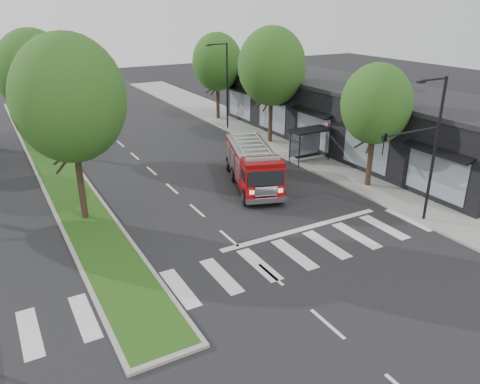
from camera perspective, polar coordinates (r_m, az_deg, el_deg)
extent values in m
plane|color=black|center=(24.44, -1.35, -5.67)|extent=(140.00, 140.00, 0.00)
cube|color=gray|center=(38.55, 8.14, 4.84)|extent=(5.00, 80.00, 0.15)
cube|color=gray|center=(39.03, -22.03, 3.62)|extent=(3.00, 50.00, 0.14)
cube|color=#164313|center=(39.01, -22.04, 3.73)|extent=(2.60, 49.50, 0.02)
cube|color=black|center=(40.75, 13.45, 8.94)|extent=(8.00, 30.00, 5.00)
cylinder|color=black|center=(34.67, 7.24, 4.94)|extent=(0.08, 0.08, 2.50)
cylinder|color=black|center=(36.35, 10.83, 5.53)|extent=(0.08, 0.08, 2.50)
cylinder|color=black|center=(35.59, 6.10, 5.45)|extent=(0.08, 0.08, 2.50)
cylinder|color=black|center=(37.23, 9.65, 6.01)|extent=(0.08, 0.08, 2.50)
cube|color=black|center=(35.59, 8.61, 7.50)|extent=(3.20, 1.60, 0.12)
cube|color=#8C99A5|center=(36.46, 7.83, 5.86)|extent=(2.80, 0.04, 1.80)
cube|color=black|center=(36.14, 8.43, 4.44)|extent=(2.40, 0.40, 0.08)
cylinder|color=black|center=(31.67, 15.57, 3.80)|extent=(0.36, 0.36, 3.74)
ellipsoid|color=#0F3A14|center=(30.76, 16.27, 10.27)|extent=(4.40, 4.40, 5.06)
cylinder|color=black|center=(40.59, 3.73, 9.01)|extent=(0.36, 0.36, 4.40)
ellipsoid|color=#0F3A14|center=(39.84, 3.89, 15.04)|extent=(5.60, 5.60, 6.44)
cylinder|color=black|center=(49.14, -2.71, 11.08)|extent=(0.36, 0.36, 3.96)
ellipsoid|color=#0F3A14|center=(48.54, -2.80, 15.57)|extent=(5.00, 5.00, 5.75)
cylinder|color=black|center=(27.03, -18.87, 1.25)|extent=(0.36, 0.36, 4.62)
ellipsoid|color=#0F3A14|center=(25.87, -20.11, 10.63)|extent=(5.80, 5.80, 6.67)
cylinder|color=black|center=(40.40, -22.89, 7.25)|extent=(0.36, 0.36, 4.40)
ellipsoid|color=#0F3A14|center=(39.64, -23.83, 13.24)|extent=(5.60, 5.60, 6.44)
cylinder|color=black|center=(26.88, 22.60, 4.43)|extent=(0.16, 0.16, 8.00)
cylinder|color=black|center=(25.37, 22.59, 12.57)|extent=(1.80, 0.10, 0.10)
cube|color=black|center=(24.68, 21.23, 12.42)|extent=(0.45, 0.20, 0.12)
cylinder|color=black|center=(25.01, 20.15, 6.90)|extent=(4.00, 0.10, 0.10)
imported|color=black|center=(23.80, 17.14, 5.55)|extent=(0.18, 0.22, 1.10)
cylinder|color=black|center=(44.82, -1.57, 12.64)|extent=(0.16, 0.16, 8.00)
cylinder|color=black|center=(43.93, -2.71, 17.56)|extent=(1.80, 0.10, 0.10)
cube|color=black|center=(43.54, -3.82, 17.43)|extent=(0.45, 0.20, 0.12)
cube|color=#680506|center=(31.33, 1.52, 1.73)|extent=(4.86, 8.35, 0.24)
cube|color=#A0080A|center=(31.71, 1.26, 3.90)|extent=(4.24, 6.55, 1.91)
cube|color=#A0080A|center=(28.28, 2.76, 1.58)|extent=(2.81, 2.40, 2.00)
cube|color=#B2B2B7|center=(31.41, 1.28, 5.64)|extent=(4.24, 6.55, 0.11)
cylinder|color=#B2B2B7|center=(31.20, -0.27, 5.90)|extent=(1.95, 5.44, 0.10)
cylinder|color=#B2B2B7|center=(31.53, 2.82, 6.04)|extent=(1.95, 5.44, 0.10)
cube|color=silver|center=(27.63, 3.23, -0.97)|extent=(2.45, 1.12, 0.33)
cube|color=#8C99A5|center=(27.85, 2.80, 4.06)|extent=(2.09, 1.00, 0.17)
cylinder|color=black|center=(28.16, 0.67, -0.58)|extent=(0.66, 1.10, 1.05)
cylinder|color=black|center=(28.62, 4.99, -0.28)|extent=(0.66, 1.10, 1.05)
cylinder|color=black|center=(31.83, -0.69, 2.16)|extent=(0.66, 1.10, 1.05)
cylinder|color=black|center=(32.24, 3.16, 2.40)|extent=(0.66, 1.10, 1.05)
cylinder|color=black|center=(33.96, -1.34, 3.46)|extent=(0.66, 1.10, 1.05)
cylinder|color=black|center=(34.35, 2.29, 3.67)|extent=(0.66, 1.10, 1.05)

